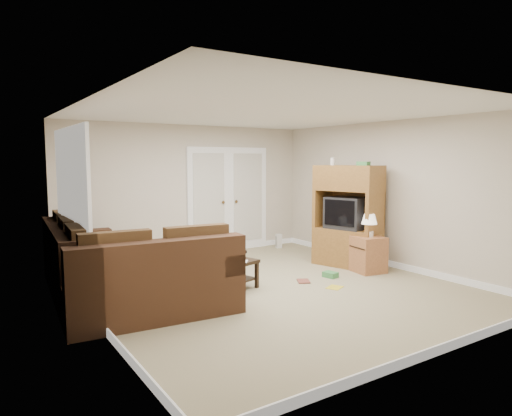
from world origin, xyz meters
TOP-DOWN VIEW (x-y plane):
  - floor at (0.00, 0.00)m, footprint 5.50×5.50m
  - ceiling at (0.00, 0.00)m, footprint 5.00×5.50m
  - wall_left at (-2.50, 0.00)m, footprint 0.02×5.50m
  - wall_right at (2.50, 0.00)m, footprint 0.02×5.50m
  - wall_back at (0.00, 2.75)m, footprint 5.00×0.02m
  - wall_front at (0.00, -2.75)m, footprint 5.00×0.02m
  - baseboards at (0.00, 0.00)m, footprint 5.00×5.50m
  - french_doors at (0.85, 2.71)m, footprint 1.80×0.05m
  - window_left at (-2.46, 1.00)m, footprint 0.05×1.92m
  - sectional_sofa at (-2.07, 0.59)m, footprint 2.12×3.22m
  - coffee_table at (-0.51, 0.52)m, footprint 0.77×1.12m
  - tv_armoire at (1.93, 0.43)m, footprint 0.87×1.21m
  - side_cabinet at (1.88, -0.11)m, footprint 0.52×0.52m
  - space_heater at (1.86, 2.38)m, footprint 0.13×0.12m
  - floor_magazine at (0.78, -0.50)m, footprint 0.31×0.28m
  - floor_greenbox at (1.12, -0.03)m, footprint 0.20×0.24m
  - floor_book at (0.52, 0.04)m, footprint 0.28×0.30m

SIDE VIEW (x-z plane):
  - floor at x=0.00m, z-range 0.00..0.00m
  - floor_magazine at x=0.78m, z-range 0.00..0.01m
  - floor_book at x=0.52m, z-range 0.00..0.02m
  - floor_greenbox at x=1.12m, z-range 0.00..0.09m
  - baseboards at x=0.00m, z-range 0.00..0.10m
  - space_heater at x=1.86m, z-range 0.00..0.29m
  - coffee_table at x=-0.51m, z-range -0.12..0.57m
  - side_cabinet at x=1.88m, z-range -0.13..0.83m
  - sectional_sofa at x=-2.07m, z-range -0.10..0.85m
  - tv_armoire at x=1.93m, z-range -0.06..1.82m
  - french_doors at x=0.85m, z-range -0.03..2.10m
  - wall_left at x=-2.50m, z-range 0.00..2.50m
  - wall_right at x=2.50m, z-range 0.00..2.50m
  - wall_back at x=0.00m, z-range 0.00..2.50m
  - wall_front at x=0.00m, z-range 0.00..2.50m
  - window_left at x=-2.46m, z-range 0.84..2.26m
  - ceiling at x=0.00m, z-range 2.49..2.51m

